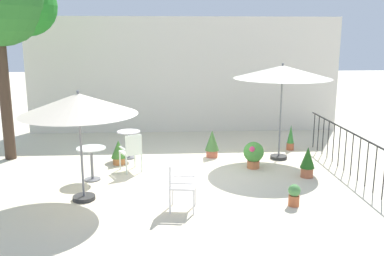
% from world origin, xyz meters
% --- Properties ---
extents(ground_plane, '(60.00, 60.00, 0.00)m').
position_xyz_m(ground_plane, '(0.00, 0.00, 0.00)').
color(ground_plane, beige).
extents(villa_facade, '(10.39, 0.30, 3.81)m').
position_xyz_m(villa_facade, '(0.00, 4.60, 1.91)').
color(villa_facade, silver).
rests_on(villa_facade, ground).
extents(terrace_railing, '(0.03, 4.75, 1.01)m').
position_xyz_m(terrace_railing, '(3.66, -0.00, 0.68)').
color(terrace_railing, black).
rests_on(terrace_railing, ground).
extents(patio_umbrella_0, '(2.50, 2.50, 2.52)m').
position_xyz_m(patio_umbrella_0, '(2.35, 1.10, 2.27)').
color(patio_umbrella_0, '#2D2D2D').
rests_on(patio_umbrella_0, ground).
extents(patio_umbrella_1, '(2.24, 2.24, 2.19)m').
position_xyz_m(patio_umbrella_1, '(-2.25, -1.50, 1.91)').
color(patio_umbrella_1, '#2D2D2D').
rests_on(patio_umbrella_1, ground).
extents(cafe_table_0, '(0.61, 0.61, 0.74)m').
position_xyz_m(cafe_table_0, '(-1.61, 1.38, 0.50)').
color(cafe_table_0, silver).
rests_on(cafe_table_0, ground).
extents(cafe_table_1, '(0.64, 0.64, 0.75)m').
position_xyz_m(cafe_table_1, '(-2.29, -0.33, 0.52)').
color(cafe_table_1, silver).
rests_on(cafe_table_1, ground).
extents(patio_chair_0, '(0.59, 0.61, 0.93)m').
position_xyz_m(patio_chair_0, '(-1.44, 0.22, 0.53)').
color(patio_chair_0, silver).
rests_on(patio_chair_0, ground).
extents(patio_chair_1, '(0.52, 0.50, 0.90)m').
position_xyz_m(patio_chair_1, '(-0.39, -2.09, 0.53)').
color(patio_chair_1, white).
rests_on(patio_chair_1, ground).
extents(potted_plant_0, '(0.38, 0.38, 0.62)m').
position_xyz_m(potted_plant_0, '(-1.83, 0.83, 0.34)').
color(potted_plant_0, '#BE723E').
rests_on(potted_plant_0, ground).
extents(potted_plant_1, '(0.23, 0.23, 0.43)m').
position_xyz_m(potted_plant_1, '(1.82, -2.04, 0.23)').
color(potted_plant_1, '#B85D37').
rests_on(potted_plant_1, ground).
extents(potted_plant_2, '(0.21, 0.21, 0.72)m').
position_xyz_m(potted_plant_2, '(2.91, 1.95, 0.34)').
color(potted_plant_2, '#B95C38').
rests_on(potted_plant_2, ground).
extents(potted_plant_3, '(0.38, 0.38, 0.74)m').
position_xyz_m(potted_plant_3, '(0.60, 1.34, 0.39)').
color(potted_plant_3, '#C66346').
rests_on(potted_plant_3, ground).
extents(potted_plant_4, '(0.50, 0.51, 0.66)m').
position_xyz_m(potted_plant_4, '(1.51, 0.33, 0.37)').
color(potted_plant_4, '#C16D41').
rests_on(potted_plant_4, ground).
extents(potted_plant_5, '(0.33, 0.33, 0.71)m').
position_xyz_m(potted_plant_5, '(2.61, -0.41, 0.38)').
color(potted_plant_5, '#B16141').
rests_on(potted_plant_5, ground).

